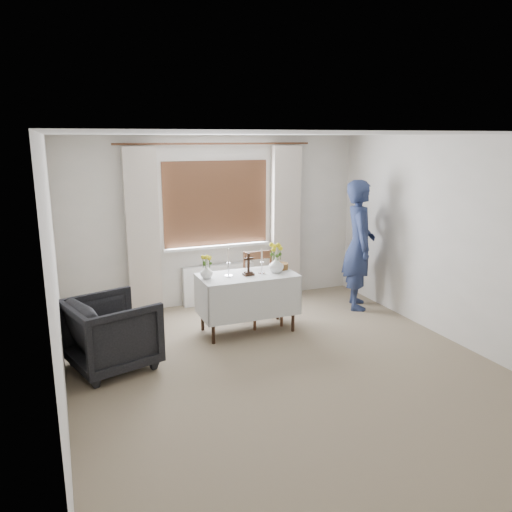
{
  "coord_description": "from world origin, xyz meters",
  "views": [
    {
      "loc": [
        -2.18,
        -4.53,
        2.47
      ],
      "look_at": [
        0.04,
        1.0,
        1.05
      ],
      "focal_mm": 35.0,
      "sensor_mm": 36.0,
      "label": 1
    }
  ],
  "objects": [
    {
      "name": "ground",
      "position": [
        0.0,
        0.0,
        0.0
      ],
      "size": [
        5.0,
        5.0,
        0.0
      ],
      "primitive_type": "plane",
      "color": "gray",
      "rests_on": "ground"
    },
    {
      "name": "altar_table",
      "position": [
        0.0,
        1.2,
        0.38
      ],
      "size": [
        1.24,
        0.64,
        0.76
      ],
      "primitive_type": "cube",
      "color": "silver",
      "rests_on": "ground"
    },
    {
      "name": "wooden_chair",
      "position": [
        0.29,
        1.38,
        0.49
      ],
      "size": [
        0.45,
        0.45,
        0.98
      ],
      "primitive_type": null,
      "rotation": [
        0.0,
        0.0,
        -0.01
      ],
      "color": "brown",
      "rests_on": "ground"
    },
    {
      "name": "armchair",
      "position": [
        -1.74,
        0.77,
        0.39
      ],
      "size": [
        1.08,
        1.06,
        0.79
      ],
      "primitive_type": "imported",
      "rotation": [
        0.0,
        0.0,
        1.87
      ],
      "color": "black",
      "rests_on": "ground"
    },
    {
      "name": "person",
      "position": [
        1.86,
        1.5,
        0.94
      ],
      "size": [
        0.7,
        0.82,
        1.89
      ],
      "primitive_type": "imported",
      "rotation": [
        0.0,
        0.0,
        1.14
      ],
      "color": "navy",
      "rests_on": "ground"
    },
    {
      "name": "radiator",
      "position": [
        0.0,
        2.42,
        0.3
      ],
      "size": [
        1.1,
        0.1,
        0.6
      ],
      "primitive_type": "cube",
      "color": "white",
      "rests_on": "ground"
    },
    {
      "name": "wooden_cross",
      "position": [
        0.0,
        1.17,
        0.91
      ],
      "size": [
        0.14,
        0.1,
        0.29
      ],
      "primitive_type": null,
      "rotation": [
        0.0,
        0.0,
        0.06
      ],
      "color": "black",
      "rests_on": "altar_table"
    },
    {
      "name": "candlestick_left",
      "position": [
        -0.25,
        1.22,
        0.94
      ],
      "size": [
        0.12,
        0.12,
        0.36
      ],
      "primitive_type": null,
      "rotation": [
        0.0,
        0.0,
        0.21
      ],
      "color": "white",
      "rests_on": "altar_table"
    },
    {
      "name": "candlestick_right",
      "position": [
        0.18,
        1.16,
        0.93
      ],
      "size": [
        0.11,
        0.11,
        0.33
      ],
      "primitive_type": null,
      "rotation": [
        0.0,
        0.0,
        -0.19
      ],
      "color": "white",
      "rests_on": "altar_table"
    },
    {
      "name": "flower_vase_left",
      "position": [
        -0.53,
        1.23,
        0.84
      ],
      "size": [
        0.19,
        0.19,
        0.17
      ],
      "primitive_type": "imported",
      "rotation": [
        0.0,
        0.0,
        -0.24
      ],
      "color": "white",
      "rests_on": "altar_table"
    },
    {
      "name": "flower_vase_right",
      "position": [
        0.38,
        1.16,
        0.86
      ],
      "size": [
        0.24,
        0.24,
        0.2
      ],
      "primitive_type": "imported",
      "rotation": [
        0.0,
        0.0,
        0.25
      ],
      "color": "white",
      "rests_on": "altar_table"
    },
    {
      "name": "wicker_basket",
      "position": [
        0.51,
        1.3,
        0.8
      ],
      "size": [
        0.24,
        0.24,
        0.08
      ],
      "primitive_type": "cylinder",
      "rotation": [
        0.0,
        0.0,
        0.19
      ],
      "color": "brown",
      "rests_on": "altar_table"
    }
  ]
}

